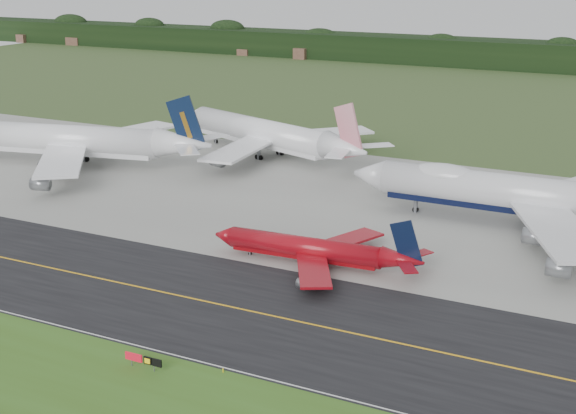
# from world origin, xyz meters

# --- Properties ---
(ground) EXTENTS (600.00, 600.00, 0.00)m
(ground) POSITION_xyz_m (0.00, 0.00, 0.00)
(ground) COLOR #3A5025
(ground) RESTS_ON ground
(taxiway) EXTENTS (400.00, 32.00, 0.02)m
(taxiway) POSITION_xyz_m (0.00, -4.00, 0.01)
(taxiway) COLOR black
(taxiway) RESTS_ON ground
(apron) EXTENTS (400.00, 78.00, 0.01)m
(apron) POSITION_xyz_m (0.00, 51.00, 0.01)
(apron) COLOR gray
(apron) RESTS_ON ground
(taxiway_centreline) EXTENTS (400.00, 0.40, 0.00)m
(taxiway_centreline) POSITION_xyz_m (0.00, -4.00, 0.03)
(taxiway_centreline) COLOR gold
(taxiway_centreline) RESTS_ON taxiway
(taxiway_edge_line) EXTENTS (400.00, 0.25, 0.00)m
(taxiway_edge_line) POSITION_xyz_m (0.00, -19.50, 0.03)
(taxiway_edge_line) COLOR silver
(taxiway_edge_line) RESTS_ON taxiway
(horizon_treeline) EXTENTS (700.00, 25.00, 12.00)m
(horizon_treeline) POSITION_xyz_m (0.00, 273.76, 5.47)
(horizon_treeline) COLOR black
(horizon_treeline) RESTS_ON ground
(jet_ba_747) EXTENTS (72.13, 59.96, 18.19)m
(jet_ba_747) POSITION_xyz_m (28.56, 49.72, 6.19)
(jet_ba_747) COLOR silver
(jet_ba_747) RESTS_ON ground
(jet_red_737) EXTENTS (35.54, 28.95, 9.60)m
(jet_red_737) POSITION_xyz_m (0.78, 15.85, 2.65)
(jet_red_737) COLOR maroon
(jet_red_737) RESTS_ON ground
(jet_navy_gold) EXTENTS (69.03, 59.21, 17.91)m
(jet_navy_gold) POSITION_xyz_m (-77.28, 49.33, 5.89)
(jet_navy_gold) COLOR white
(jet_navy_gold) RESTS_ON ground
(jet_star_tail) EXTENTS (62.20, 50.49, 16.91)m
(jet_star_tail) POSITION_xyz_m (-40.32, 77.15, 5.64)
(jet_star_tail) COLOR white
(jet_star_tail) RESTS_ON ground
(taxiway_sign) EXTENTS (5.18, 0.28, 1.73)m
(taxiway_sign) POSITION_xyz_m (-3.43, -24.00, 1.22)
(taxiway_sign) COLOR slate
(taxiway_sign) RESTS_ON ground
(edge_marker_center) EXTENTS (0.16, 0.16, 0.50)m
(edge_marker_center) POSITION_xyz_m (5.50, -20.50, 0.25)
(edge_marker_center) COLOR yellow
(edge_marker_center) RESTS_ON ground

